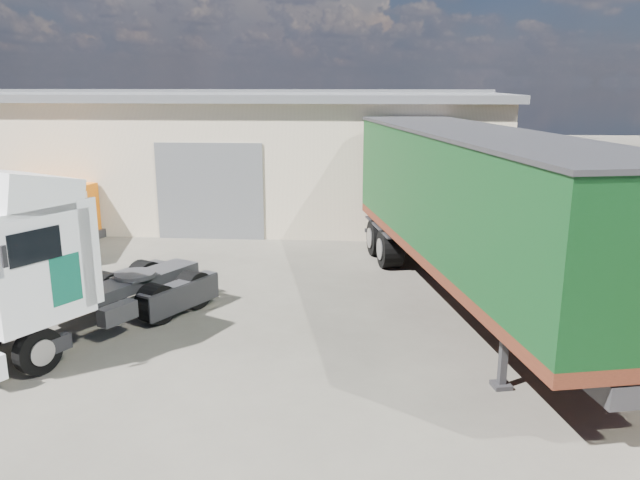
# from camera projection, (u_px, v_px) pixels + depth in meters

# --- Properties ---
(ground) EXTENTS (120.00, 120.00, 0.00)m
(ground) POSITION_uv_depth(u_px,v_px,m) (191.00, 350.00, 13.75)
(ground) COLOR #282621
(ground) RESTS_ON ground
(warehouse) EXTENTS (30.60, 12.60, 5.42)m
(warehouse) POSITION_uv_depth(u_px,v_px,m) (156.00, 150.00, 28.99)
(warehouse) COLOR beige
(warehouse) RESTS_ON ground
(brick_boundary_wall) EXTENTS (0.35, 26.00, 2.50)m
(brick_boundary_wall) POSITION_uv_depth(u_px,v_px,m) (627.00, 238.00, 18.41)
(brick_boundary_wall) COLOR brown
(brick_boundary_wall) RESTS_ON ground
(tractor_unit) EXTENTS (4.90, 6.37, 4.11)m
(tractor_unit) POSITION_uv_depth(u_px,v_px,m) (51.00, 271.00, 13.64)
(tractor_unit) COLOR black
(tractor_unit) RESTS_ON ground
(box_trailer) EXTENTS (5.81, 14.06, 4.57)m
(box_trailer) POSITION_uv_depth(u_px,v_px,m) (473.00, 202.00, 15.79)
(box_trailer) COLOR #2D2D30
(box_trailer) RESTS_ON ground
(panel_van) EXTENTS (2.78, 4.88, 1.88)m
(panel_van) POSITION_uv_depth(u_px,v_px,m) (49.00, 226.00, 21.19)
(panel_van) COLOR black
(panel_van) RESTS_ON ground
(orange_skip) EXTENTS (3.78, 2.90, 2.09)m
(orange_skip) POSITION_uv_depth(u_px,v_px,m) (49.00, 216.00, 23.22)
(orange_skip) COLOR #2D2D30
(orange_skip) RESTS_ON ground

